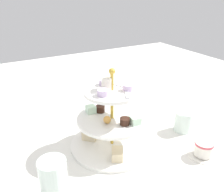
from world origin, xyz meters
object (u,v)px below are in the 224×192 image
(water_glass_tall_right, at_px, (54,183))
(teacup_with_saucer, at_px, (203,150))
(water_glass_mid_back, at_px, (125,101))
(water_glass_short_left, at_px, (183,121))
(tiered_serving_stand, at_px, (112,124))
(butter_knife_left, at_px, (31,127))

(water_glass_tall_right, bearing_deg, teacup_with_saucer, -95.73)
(water_glass_tall_right, distance_m, water_glass_mid_back, 0.53)
(water_glass_short_left, distance_m, teacup_with_saucer, 0.15)
(tiered_serving_stand, bearing_deg, water_glass_tall_right, 120.94)
(water_glass_tall_right, relative_size, butter_knife_left, 0.77)
(water_glass_mid_back, bearing_deg, teacup_with_saucer, -171.61)
(teacup_with_saucer, height_order, butter_knife_left, teacup_with_saucer)
(tiered_serving_stand, height_order, water_glass_mid_back, tiered_serving_stand)
(water_glass_short_left, xyz_separation_m, water_glass_mid_back, (0.23, 0.11, 0.01))
(water_glass_short_left, height_order, teacup_with_saucer, water_glass_short_left)
(butter_knife_left, bearing_deg, teacup_with_saucer, 99.83)
(tiered_serving_stand, height_order, butter_knife_left, tiered_serving_stand)
(tiered_serving_stand, relative_size, teacup_with_saucer, 3.10)
(water_glass_short_left, relative_size, teacup_with_saucer, 0.86)
(tiered_serving_stand, xyz_separation_m, butter_knife_left, (0.25, 0.21, -0.08))
(water_glass_short_left, bearing_deg, butter_knife_left, 58.96)
(water_glass_tall_right, xyz_separation_m, butter_knife_left, (0.39, -0.03, -0.06))
(water_glass_mid_back, bearing_deg, butter_knife_left, 80.65)
(butter_knife_left, bearing_deg, water_glass_tall_right, 51.22)
(teacup_with_saucer, bearing_deg, water_glass_mid_back, 8.39)
(water_glass_short_left, bearing_deg, water_glass_tall_right, 100.78)
(water_glass_tall_right, bearing_deg, water_glass_short_left, -79.22)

